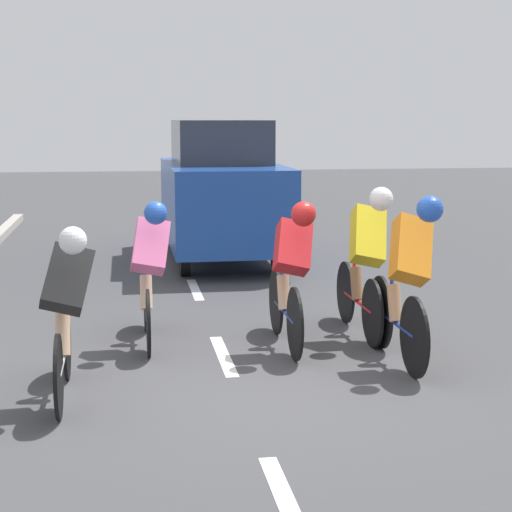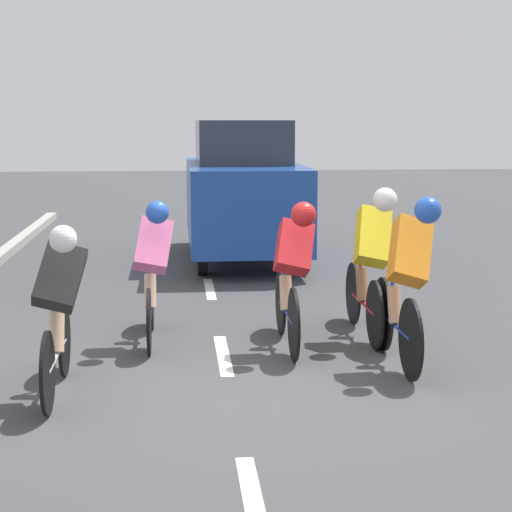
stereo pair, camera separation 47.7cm
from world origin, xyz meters
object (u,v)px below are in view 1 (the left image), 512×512
Objects in this scene: cyclist_black at (66,308)px; support_car at (221,191)px; cyclist_orange at (407,275)px; cyclist_yellow at (366,256)px; cyclist_red at (291,270)px; cyclist_pink at (150,268)px.

support_car reaches higher than cyclist_black.
cyclist_black is (2.98, 0.57, -0.07)m from cyclist_orange.
cyclist_yellow reaches higher than cyclist_black.
cyclist_orange is 1.16m from cyclist_red.
support_car is at bearing -106.65° from cyclist_black.
cyclist_black is at bearing 73.35° from support_car.
cyclist_orange reaches higher than cyclist_red.
cyclist_yellow is (-2.19, -0.01, 0.06)m from cyclist_pink.
cyclist_pink is (-0.70, -1.60, 0.02)m from cyclist_black.
cyclist_yellow reaches higher than cyclist_red.
cyclist_red is 0.41× the size of support_car.
cyclist_black is at bearing 10.81° from cyclist_orange.
cyclist_red is 5.40m from support_car.
cyclist_yellow is (-2.89, -1.61, 0.08)m from cyclist_black.
cyclist_orange is at bearing 99.26° from support_car.
cyclist_orange is 1.03× the size of cyclist_black.
cyclist_red is at bearing 165.66° from cyclist_pink.
cyclist_pink is 2.19m from cyclist_yellow.
cyclist_yellow is at bearing -179.71° from cyclist_pink.
support_car is (-1.99, -6.65, 0.34)m from cyclist_black.
support_car reaches higher than cyclist_red.
cyclist_yellow is at bearing -150.86° from cyclist_black.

